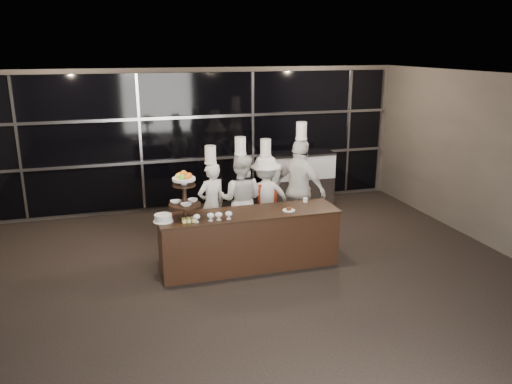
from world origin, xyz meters
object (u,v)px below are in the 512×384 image
object	(u,v)px
buffet_counter	(249,239)
chef_d	(300,189)
display_stand	(184,192)
layer_cake	(163,218)
chef_c	(265,197)
display_case	(299,177)
chef_a	(212,203)
chef_b	(241,199)

from	to	relation	value
buffet_counter	chef_d	world-z (taller)	chef_d
display_stand	buffet_counter	bearing A→B (deg)	0.01
layer_cake	chef_c	size ratio (longest dim) A/B	0.16
display_case	chef_d	distance (m)	1.83
display_stand	chef_d	world-z (taller)	chef_d
chef_a	display_case	bearing A→B (deg)	34.55
display_stand	chef_c	bearing A→B (deg)	35.16
display_stand	chef_a	bearing A→B (deg)	60.13
chef_a	chef_c	size ratio (longest dim) A/B	0.97
display_stand	layer_cake	bearing A→B (deg)	-171.52
display_stand	display_case	xyz separation A→B (m)	(2.87, 2.63, -0.65)
buffet_counter	chef_a	bearing A→B (deg)	109.10
chef_c	layer_cake	bearing A→B (deg)	-148.63
buffet_counter	chef_d	xyz separation A→B (m)	(1.22, 0.94, 0.48)
layer_cake	chef_a	size ratio (longest dim) A/B	0.17
chef_a	chef_d	size ratio (longest dim) A/B	0.83
layer_cake	chef_b	distance (m)	1.82
buffet_counter	chef_a	size ratio (longest dim) A/B	1.58
chef_a	chef_d	xyz separation A→B (m)	(1.59, -0.14, 0.16)
buffet_counter	chef_b	xyz separation A→B (m)	(0.13, 1.02, 0.36)
buffet_counter	layer_cake	bearing A→B (deg)	-177.85
chef_c	chef_b	bearing A→B (deg)	-165.38
chef_d	chef_a	bearing A→B (deg)	174.86
layer_cake	display_case	world-z (taller)	display_case
chef_a	chef_c	world-z (taller)	chef_c
buffet_counter	chef_a	world-z (taller)	chef_a
layer_cake	chef_b	size ratio (longest dim) A/B	0.16
display_stand	chef_b	world-z (taller)	chef_b
buffet_counter	layer_cake	xyz separation A→B (m)	(-1.33, -0.05, 0.51)
chef_a	chef_b	xyz separation A→B (m)	(0.51, -0.07, 0.05)
chef_a	chef_b	world-z (taller)	chef_b
layer_cake	display_case	xyz separation A→B (m)	(3.20, 2.68, -0.29)
display_stand	chef_a	size ratio (longest dim) A/B	0.42
display_case	chef_b	world-z (taller)	chef_b
buffet_counter	chef_b	bearing A→B (deg)	82.55
layer_cake	chef_a	xyz separation A→B (m)	(0.96, 1.14, -0.19)
layer_cake	chef_d	xyz separation A→B (m)	(2.55, 0.99, -0.03)
layer_cake	chef_d	bearing A→B (deg)	21.26
display_stand	chef_a	xyz separation A→B (m)	(0.62, 1.09, -0.56)
chef_b	chef_d	size ratio (longest dim) A/B	0.90
chef_a	display_stand	bearing A→B (deg)	-119.87
display_stand	chef_d	size ratio (longest dim) A/B	0.35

